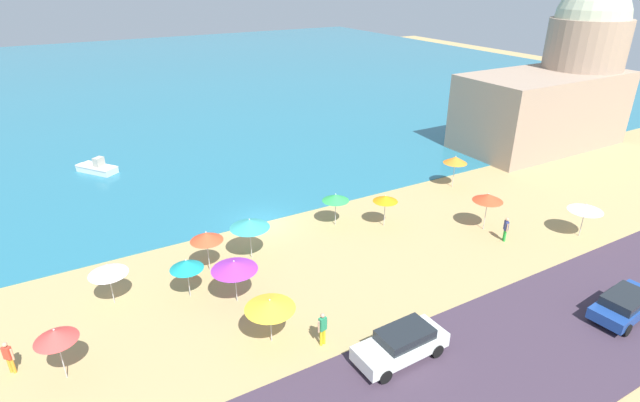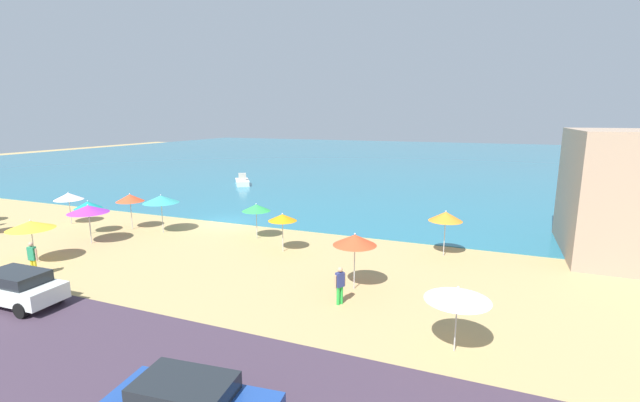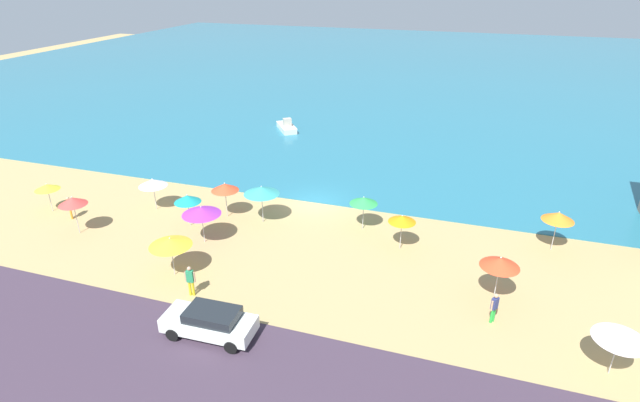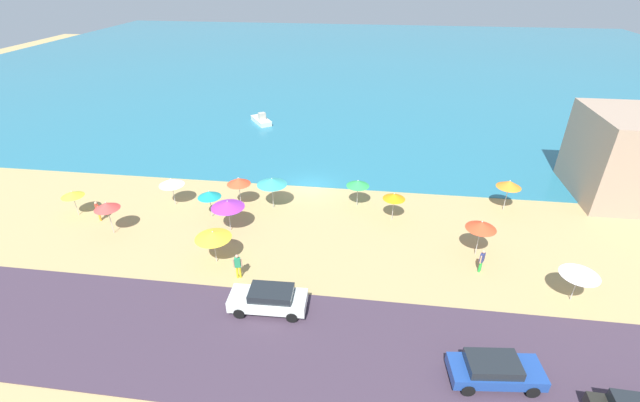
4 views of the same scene
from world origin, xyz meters
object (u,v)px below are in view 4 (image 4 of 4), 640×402
Objects in this scene: beach_umbrella_12 at (358,183)px; beach_umbrella_9 at (272,182)px; bather_1 at (238,265)px; parked_car_2 at (495,370)px; beach_umbrella_2 at (106,206)px; beach_umbrella_11 at (228,204)px; beach_umbrella_5 at (509,184)px; skiff_nearshore at (261,120)px; beach_umbrella_1 at (171,182)px; parked_car_1 at (269,299)px; beach_umbrella_7 at (213,235)px; beach_umbrella_3 at (209,194)px; beach_umbrella_8 at (581,272)px; beach_umbrella_6 at (72,194)px; bather_0 at (98,210)px; bather_2 at (482,260)px; beach_umbrella_4 at (239,181)px; beach_umbrella_0 at (481,225)px; beach_umbrella_10 at (394,196)px.

beach_umbrella_9 is at bearing -170.18° from beach_umbrella_12.
bather_1 is 0.40× the size of parked_car_2.
beach_umbrella_2 is 1.05× the size of beach_umbrella_11.
beach_umbrella_5 reaches higher than skiff_nearshore.
beach_umbrella_1 reaches higher than parked_car_1.
beach_umbrella_2 reaches higher than beach_umbrella_7.
beach_umbrella_3 is 0.98× the size of beach_umbrella_8.
beach_umbrella_1 is 1.12× the size of beach_umbrella_6.
parked_car_1 is (4.60, -4.01, -1.29)m from beach_umbrella_7.
beach_umbrella_9 is at bearing -173.58° from beach_umbrella_5.
beach_umbrella_5 is 32.05m from bather_0.
parked_car_1 is at bearing -78.05° from beach_umbrella_9.
beach_umbrella_3 is 0.98× the size of beach_umbrella_12.
bather_1 is 29.55m from skiff_nearshore.
parked_car_1 is at bearing -108.76° from beach_umbrella_12.
bather_0 is at bearing -169.56° from beach_umbrella_5.
skiff_nearshore is at bearing 68.84° from beach_umbrella_6.
beach_umbrella_5 is (29.47, 7.33, 0.01)m from beach_umbrella_2.
beach_umbrella_2 is 1.48× the size of bather_1.
beach_umbrella_8 is at bearing -2.02° from beach_umbrella_7.
beach_umbrella_9 is at bearing 133.72° from parked_car_2.
bather_2 is at bearing 157.26° from beach_umbrella_8.
beach_umbrella_7 reaches higher than beach_umbrella_3.
bather_0 is (-10.20, -3.63, -1.34)m from beach_umbrella_4.
beach_umbrella_0 reaches higher than beach_umbrella_1.
beach_umbrella_3 is 25.31m from beach_umbrella_8.
beach_umbrella_2 is at bearing -160.04° from beach_umbrella_12.
beach_umbrella_9 is 1.50× the size of bather_1.
parked_car_2 is (7.41, -15.99, -1.28)m from beach_umbrella_12.
beach_umbrella_2 is 4.70m from beach_umbrella_6.
beach_umbrella_8 is 0.61× the size of skiff_nearshore.
bather_0 is (-2.01, 1.53, -1.40)m from beach_umbrella_2.
beach_umbrella_5 is 30.57m from skiff_nearshore.
beach_umbrella_4 reaches higher than parked_car_1.
beach_umbrella_8 is 16.33m from beach_umbrella_12.
beach_umbrella_0 is 32.51m from skiff_nearshore.
beach_umbrella_0 is at bearing -1.50° from bather_0.
beach_umbrella_11 reaches higher than beach_umbrella_8.
beach_umbrella_8 reaches higher than bather_2.
beach_umbrella_0 reaches higher than beach_umbrella_4.
beach_umbrella_11 is (-2.42, -3.72, -0.14)m from beach_umbrella_9.
parked_car_1 is 32.67m from skiff_nearshore.
beach_umbrella_7 is 1.03× the size of beach_umbrella_8.
skiff_nearshore is at bearing 127.36° from beach_umbrella_10.
beach_umbrella_0 is at bearing -16.28° from beach_umbrella_9.
beach_umbrella_1 is 1.04× the size of beach_umbrella_3.
beach_umbrella_6 is (-10.63, -1.14, -0.13)m from beach_umbrella_3.
beach_umbrella_10 is at bearing 5.85° from beach_umbrella_6.
skiff_nearshore is (-5.98, 28.93, -0.58)m from bather_1.
beach_umbrella_8 is (4.82, -3.88, -0.29)m from beach_umbrella_0.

